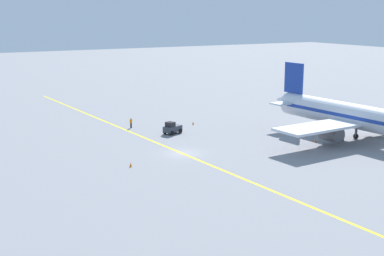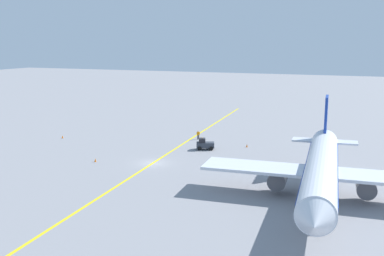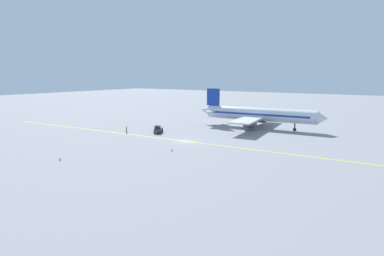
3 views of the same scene
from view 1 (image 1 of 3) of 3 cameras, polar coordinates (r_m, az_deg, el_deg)
ground_plane at (r=72.20m, az=-1.05°, el=-2.73°), size 400.00×400.00×0.00m
apron_yellow_centreline at (r=72.20m, az=-1.05°, el=-2.73°), size 7.70×119.80×0.01m
airplane_at_gate at (r=81.17m, az=17.34°, el=1.08°), size 28.30×35.54×10.60m
baggage_tug_dark at (r=83.63m, az=-2.13°, el=-0.01°), size 3.34×2.60×2.11m
ground_crew_worker at (r=88.39m, az=-6.53°, el=0.59°), size 0.52×0.37×1.68m
traffic_cone_near_nose at (r=66.41m, az=-6.56°, el=-3.91°), size 0.32×0.32×0.55m
traffic_cone_mid_apron at (r=80.38m, az=13.02°, el=-1.29°), size 0.32×0.32×0.55m
traffic_cone_far_edge at (r=90.47m, az=0.12°, el=0.53°), size 0.32×0.32×0.55m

